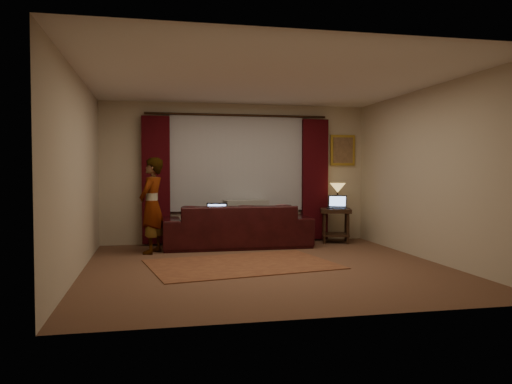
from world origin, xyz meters
The scene contains 20 objects.
floor centered at (0.00, 0.00, -0.01)m, with size 5.00×5.00×0.01m, color brown.
ceiling centered at (0.00, 0.00, 2.60)m, with size 5.00×5.00×0.02m, color silver.
wall_back centered at (0.00, 2.50, 1.30)m, with size 5.00×0.02×2.60m, color #BEB098.
wall_front centered at (0.00, -2.50, 1.30)m, with size 5.00×0.02×2.60m, color #BEB098.
wall_left centered at (-2.50, 0.00, 1.30)m, with size 0.02×5.00×2.60m, color #BEB098.
wall_right centered at (2.50, 0.00, 1.30)m, with size 0.02×5.00×2.60m, color #BEB098.
sheer_curtain centered at (0.00, 2.44, 1.50)m, with size 2.50×0.05×1.80m, color #9D9EA5.
drape_left centered at (-1.50, 2.39, 1.18)m, with size 0.50×0.14×2.30m, color #33050A.
drape_right centered at (1.50, 2.39, 1.18)m, with size 0.50×0.14×2.30m, color #33050A.
curtain_rod centered at (0.00, 2.39, 2.38)m, with size 0.04×0.04×3.40m, color black.
picture_frame centered at (2.10, 2.47, 1.75)m, with size 0.50×0.04×0.60m, color gold.
sofa centered at (-0.11, 1.91, 0.52)m, with size 2.59×1.12×1.04m, color black.
throw_blanket centered at (0.12, 2.20, 1.04)m, with size 0.80×0.32×0.09m, color gray.
clothing_pile centered at (0.71, 1.81, 0.63)m, with size 0.52×0.40×0.22m, color #80505E.
laptop_sofa centered at (-0.49, 1.70, 0.65)m, with size 0.36×0.39×0.26m, color black, non-canonical shape.
area_rug centered at (-0.32, 0.21, 0.01)m, with size 2.57×1.71×0.01m, color brown.
end_table centered at (1.81, 2.06, 0.32)m, with size 0.55×0.55×0.64m, color black.
tiffany_lamp centered at (1.88, 2.15, 0.88)m, with size 0.30×0.30×0.47m, color #9F9E42, non-canonical shape.
laptop_table centered at (1.81, 2.01, 0.76)m, with size 0.34×0.37×0.25m, color black, non-canonical shape.
person centered at (-1.57, 1.49, 0.78)m, with size 0.46×0.46×1.56m, color gray.
Camera 1 is at (-1.56, -6.78, 1.34)m, focal length 35.00 mm.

